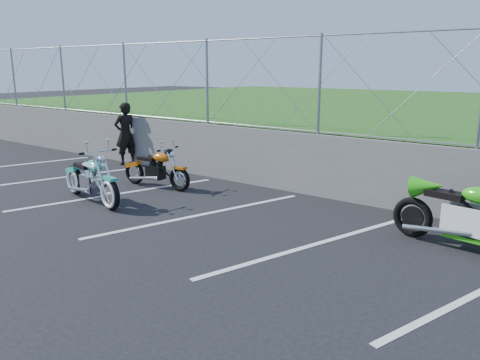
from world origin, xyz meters
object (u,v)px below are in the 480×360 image
Objects in this scene: naked_orange at (157,170)px; sportbike_green at (466,219)px; person_standing at (125,134)px; cruiser_turquoise at (92,181)px.

sportbike_green is at bearing -4.55° from naked_orange.
sportbike_green is 9.06m from person_standing.
person_standing reaches higher than sportbike_green.
sportbike_green reaches higher than cruiser_turquoise.
cruiser_turquoise is 1.17× the size of naked_orange.
sportbike_green is at bearing 94.99° from person_standing.
cruiser_turquoise is 3.83m from person_standing.
person_standing is at bearing 140.35° from cruiser_turquoise.
sportbike_green is at bearing 25.19° from cruiser_turquoise.
cruiser_turquoise is 1.00× the size of sportbike_green.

